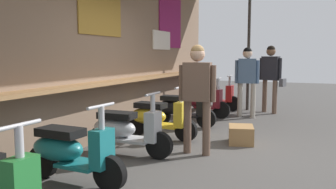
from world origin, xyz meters
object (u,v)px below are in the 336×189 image
at_px(scooter_teal, 69,151).
at_px(scooter_maroon, 199,101).
at_px(scooter_black, 180,108).
at_px(scooter_silver, 124,130).
at_px(shopper_passing, 197,87).
at_px(merchandise_crate, 241,135).
at_px(scooter_red, 212,96).
at_px(shopper_browsing, 247,74).
at_px(scooter_yellow, 156,117).
at_px(shopper_with_handbag, 271,72).

bearing_deg(scooter_teal, scooter_maroon, 93.36).
bearing_deg(scooter_black, scooter_silver, -91.64).
xyz_separation_m(scooter_teal, scooter_silver, (1.29, 0.00, 0.00)).
bearing_deg(scooter_maroon, shopper_passing, -70.13).
relative_size(shopper_passing, merchandise_crate, 3.26).
relative_size(scooter_black, merchandise_crate, 2.75).
height_order(scooter_red, shopper_browsing, shopper_browsing).
bearing_deg(scooter_black, shopper_browsing, 55.03).
xyz_separation_m(scooter_maroon, merchandise_crate, (-2.25, -1.49, -0.24)).
distance_m(scooter_silver, scooter_yellow, 1.16).
bearing_deg(shopper_with_handbag, scooter_silver, 177.37).
xyz_separation_m(scooter_black, scooter_maroon, (1.30, -0.00, 0.00)).
distance_m(scooter_black, shopper_passing, 2.22).
distance_m(shopper_browsing, shopper_passing, 3.54).
bearing_deg(scooter_red, scooter_silver, -89.37).
xyz_separation_m(shopper_browsing, merchandise_crate, (-2.61, -0.40, -0.90)).
bearing_deg(scooter_black, shopper_passing, -63.63).
relative_size(scooter_red, shopper_passing, 0.84).
height_order(scooter_teal, merchandise_crate, scooter_teal).
xyz_separation_m(scooter_yellow, scooter_black, (1.18, 0.00, 0.00)).
distance_m(scooter_black, scooter_red, 2.53).
relative_size(scooter_yellow, merchandise_crate, 2.76).
relative_size(scooter_maroon, shopper_browsing, 0.83).
distance_m(scooter_teal, scooter_silver, 1.29).
bearing_deg(scooter_black, scooter_maroon, 88.36).
xyz_separation_m(scooter_silver, shopper_browsing, (4.01, -1.09, 0.66)).
relative_size(scooter_black, scooter_maroon, 1.00).
relative_size(scooter_teal, scooter_silver, 1.00).
relative_size(scooter_silver, shopper_browsing, 0.83).
distance_m(scooter_yellow, scooter_black, 1.18).
bearing_deg(merchandise_crate, shopper_with_handbag, -0.79).
bearing_deg(scooter_yellow, scooter_silver, -87.31).
bearing_deg(merchandise_crate, shopper_browsing, 8.67).
height_order(scooter_silver, shopper_with_handbag, shopper_with_handbag).
distance_m(shopper_with_handbag, merchandise_crate, 3.65).
relative_size(scooter_teal, shopper_with_handbag, 0.80).
bearing_deg(scooter_silver, scooter_red, 89.69).
distance_m(scooter_black, shopper_with_handbag, 3.08).
bearing_deg(shopper_passing, scooter_red, -172.61).
distance_m(scooter_maroon, merchandise_crate, 2.71).
height_order(shopper_with_handbag, shopper_browsing, shopper_with_handbag).
relative_size(shopper_with_handbag, shopper_passing, 1.05).
bearing_deg(scooter_black, scooter_teal, -91.64).
distance_m(shopper_with_handbag, shopper_browsing, 1.02).
height_order(scooter_teal, shopper_browsing, shopper_browsing).
bearing_deg(scooter_teal, scooter_yellow, 93.36).
xyz_separation_m(scooter_silver, scooter_yellow, (1.16, -0.00, 0.00)).
bearing_deg(scooter_maroon, scooter_teal, -87.58).
distance_m(scooter_black, scooter_maroon, 1.30).
relative_size(scooter_silver, merchandise_crate, 2.75).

